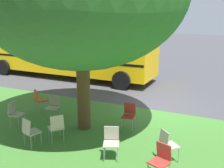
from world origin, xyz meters
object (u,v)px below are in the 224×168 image
at_px(chair_2, 39,99).
at_px(chair_3, 161,159).
at_px(chair_6, 15,112).
at_px(chair_5, 167,143).
at_px(school_bus, 68,48).
at_px(chair_7, 56,126).
at_px(chair_4, 111,140).
at_px(chair_1, 129,114).
at_px(chair_8, 30,130).
at_px(chair_0, 53,105).

relative_size(chair_2, chair_3, 1.00).
bearing_deg(chair_6, chair_5, 179.33).
height_order(chair_2, school_bus, school_bus).
xyz_separation_m(chair_6, chair_7, (-2.00, 0.37, 0.00)).
xyz_separation_m(chair_2, chair_4, (-4.15, 2.07, 0.00)).
xyz_separation_m(chair_1, chair_5, (-1.72, 1.60, 0.00)).
xyz_separation_m(chair_4, chair_7, (1.90, -0.15, 0.00)).
xyz_separation_m(chair_1, chair_8, (2.09, 2.48, 0.00)).
distance_m(chair_0, chair_8, 2.24).
xyz_separation_m(chair_7, chair_8, (0.51, 0.58, 0.00)).
bearing_deg(chair_4, chair_1, -81.27).
relative_size(chair_3, chair_4, 1.00).
height_order(chair_3, school_bus, school_bus).
bearing_deg(chair_1, chair_6, 23.22).
xyz_separation_m(chair_4, chair_5, (-1.40, -0.46, 0.00)).
bearing_deg(chair_8, chair_0, -70.35).
height_order(chair_4, chair_6, same).
relative_size(chair_0, chair_7, 1.00).
relative_size(chair_7, chair_8, 1.00).
xyz_separation_m(chair_2, chair_3, (-5.61, 2.45, 0.00)).
distance_m(chair_5, chair_7, 3.32).
bearing_deg(chair_0, chair_3, 156.03).
height_order(chair_0, chair_2, same).
xyz_separation_m(chair_0, chair_6, (0.73, 1.16, 0.00)).
height_order(chair_3, chair_4, same).
xyz_separation_m(chair_2, chair_6, (-0.25, 1.55, 0.00)).
bearing_deg(chair_6, chair_7, 169.57).
bearing_deg(chair_7, chair_3, 171.05).
relative_size(chair_0, chair_2, 1.00).
height_order(chair_1, chair_3, same).
distance_m(chair_6, chair_7, 2.03).
bearing_deg(school_bus, chair_6, 109.79).
height_order(chair_2, chair_7, same).
xyz_separation_m(chair_3, chair_4, (1.46, -0.38, 0.00)).
bearing_deg(chair_5, chair_3, 94.09).
bearing_deg(school_bus, chair_4, 130.21).
bearing_deg(chair_5, chair_7, 5.29).
height_order(chair_1, chair_6, same).
bearing_deg(chair_7, chair_1, -129.76).
bearing_deg(chair_3, chair_1, -53.84).
xyz_separation_m(chair_1, chair_3, (-1.78, 2.43, 0.00)).
xyz_separation_m(chair_3, chair_6, (5.36, -0.90, 0.00)).
bearing_deg(chair_6, chair_8, 147.49).
bearing_deg(chair_1, chair_8, 49.85).
distance_m(chair_2, chair_3, 6.12).
bearing_deg(chair_1, chair_2, -0.27).
height_order(chair_0, chair_7, same).
distance_m(chair_3, chair_5, 0.84).
distance_m(chair_7, school_bus, 8.85).
bearing_deg(chair_2, chair_5, 163.77).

